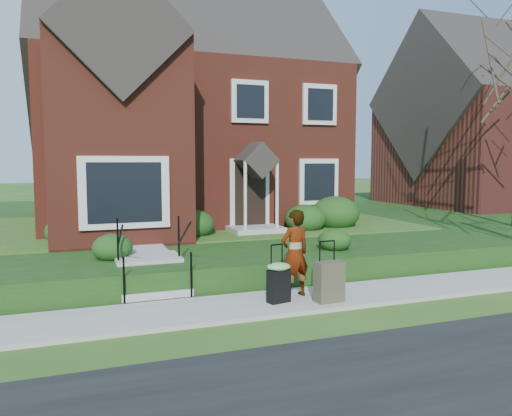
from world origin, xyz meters
name	(u,v)px	position (x,y,z in m)	size (l,w,h in m)	color
ground	(294,303)	(0.00, 0.00, 0.00)	(120.00, 120.00, 0.00)	#2D5119
sidewalk	(294,301)	(0.00, 0.00, 0.04)	(60.00, 1.60, 0.08)	#9E9B93
terrace	(273,219)	(4.00, 10.90, 0.30)	(44.00, 20.00, 0.60)	#17380F
walkway	(134,240)	(-2.50, 5.00, 0.63)	(1.20, 6.00, 0.06)	#9E9B93
main_house	(180,93)	(-0.21, 9.61, 5.26)	(10.40, 10.20, 9.40)	maroon
neighbour_house	(493,112)	(16.00, 11.00, 5.25)	(9.40, 8.00, 9.20)	maroon
front_steps	(151,270)	(-2.50, 1.84, 0.47)	(1.40, 2.02, 1.50)	#9E9B93
foundation_shrubs	(259,218)	(1.21, 5.16, 1.07)	(9.66, 4.94, 1.14)	#163810
woman	(295,253)	(0.10, 0.19, 0.95)	(0.64, 0.42, 1.74)	#999999
suitcase_black	(279,280)	(-0.37, -0.10, 0.51)	(0.53, 0.47, 1.12)	black
suitcase_olive	(329,281)	(0.56, -0.40, 0.47)	(0.57, 0.35, 1.18)	#4A4631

